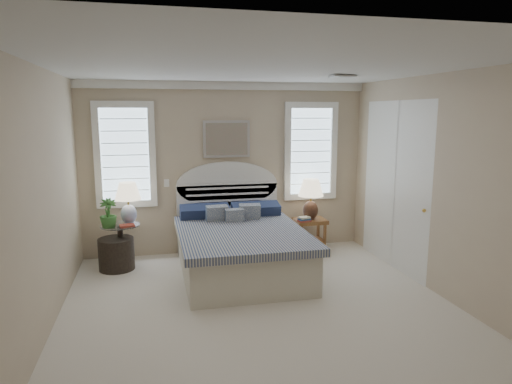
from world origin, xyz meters
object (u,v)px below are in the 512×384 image
at_px(side_table_left, 121,241).
at_px(bed, 239,245).
at_px(lamp_right, 311,195).
at_px(floor_pot, 116,254).
at_px(nightstand_right, 310,228).
at_px(lamp_left, 128,198).

bearing_deg(side_table_left, bed, -19.74).
bearing_deg(lamp_right, floor_pot, -175.78).
height_order(floor_pot, lamp_right, lamp_right).
xyz_separation_m(bed, nightstand_right, (1.30, 0.69, 0.00)).
bearing_deg(nightstand_right, lamp_left, -179.04).
bearing_deg(nightstand_right, bed, -151.97).
bearing_deg(floor_pot, side_table_left, 63.68).
bearing_deg(bed, floor_pot, 164.53).
height_order(nightstand_right, lamp_left, lamp_left).
xyz_separation_m(bed, lamp_right, (1.30, 0.70, 0.55)).
height_order(side_table_left, nightstand_right, side_table_left).
height_order(bed, nightstand_right, bed).
bearing_deg(floor_pot, nightstand_right, 4.17).
relative_size(nightstand_right, lamp_right, 0.80).
height_order(side_table_left, lamp_right, lamp_right).
xyz_separation_m(nightstand_right, floor_pot, (-3.01, -0.22, -0.16)).
xyz_separation_m(side_table_left, lamp_left, (0.13, 0.05, 0.62)).
bearing_deg(floor_pot, bed, -15.47).
bearing_deg(floor_pot, lamp_right, 4.22).
height_order(floor_pot, lamp_left, lamp_left).
relative_size(floor_pot, lamp_left, 0.82).
bearing_deg(lamp_right, bed, -151.96).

